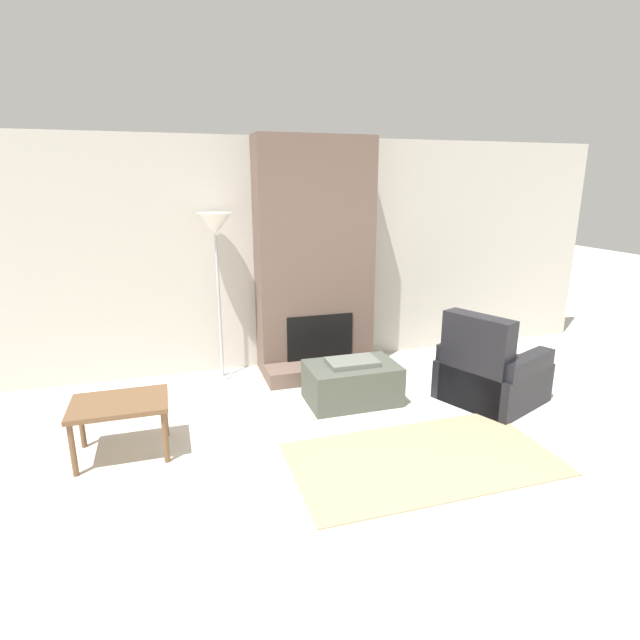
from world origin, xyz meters
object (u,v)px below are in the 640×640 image
Objects in this scene: floor_lamp_left at (215,232)px; ottoman at (352,382)px; armchair at (488,375)px; side_table at (120,408)px.

ottoman is at bearing -41.62° from floor_lamp_left.
armchair is 3.13m from floor_lamp_left.
ottoman is 1.21× the size of side_table.
side_table is 2.11m from floor_lamp_left.
armchair is 3.40m from side_table.
side_table is at bearing -169.16° from ottoman.
ottoman is 0.80× the size of armchair.
ottoman is at bearing 50.18° from armchair.
floor_lamp_left is at bearing 36.90° from armchair.
ottoman is 0.49× the size of floor_lamp_left.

